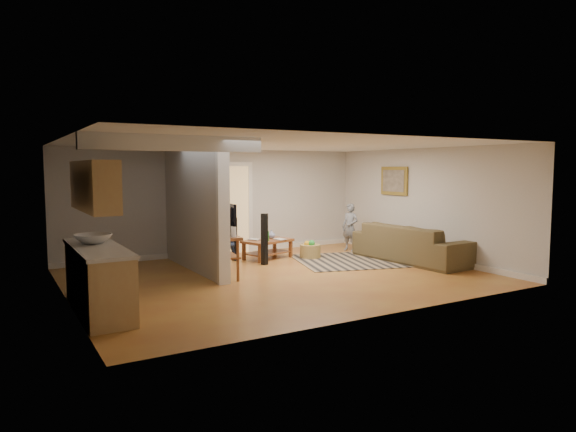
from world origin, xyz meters
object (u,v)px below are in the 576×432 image
Objects in this scene: toy_basket at (310,250)px; toddler at (229,260)px; sofa at (412,261)px; child at (350,251)px; speaker_right at (234,239)px; tv_console at (222,238)px; coffee_table at (268,244)px; speaker_left at (264,239)px.

toddler is (-1.73, 0.65, -0.17)m from toy_basket.
child is (-0.30, 1.86, 0.00)m from sofa.
child reaches higher than toy_basket.
speaker_right reaches higher than sofa.
tv_console reaches higher than toddler.
sofa is 4.06m from toddler.
coffee_table is at bearing -170.53° from toddler.
speaker_left is (-3.01, 1.28, 0.55)m from sofa.
speaker_right reaches higher than toddler.
sofa is 3.31m from speaker_left.
speaker_left reaches higher than sofa.
speaker_right is 0.49m from toddler.
coffee_table is at bearing 50.47° from sofa.
speaker_right is 1.19× the size of toddler.
sofa is 3.24m from coffee_table.
speaker_right reaches higher than toy_basket.
speaker_right is at bearing -115.67° from child.
speaker_left is at bearing -72.41° from speaker_right.
tv_console reaches higher than toy_basket.
speaker_left is 2.82m from child.
tv_console is 4.19m from child.
tv_console reaches higher than coffee_table.
toddler is (-0.86, 0.22, -0.34)m from coffee_table.
tv_console is at bearing -93.88° from child.
tv_console is at bearing -125.51° from speaker_right.
toddler is at bearing 159.45° from toy_basket.
speaker_right is at bearing 164.67° from coffee_table.
coffee_table is 1.06× the size of child.
toddler is at bearing -115.84° from child.
coffee_table is 0.95m from toddler.
speaker_left reaches higher than child.
sofa is 5.87× the size of toy_basket.
child is (1.42, 0.38, -0.17)m from toy_basket.
toddler is (0.78, 1.48, -0.73)m from tv_console.
coffee_table is 2.11m from tv_console.
sofa is at bearing -36.03° from speaker_right.
child is 1.48× the size of toddler.
sofa is at bearing 0.19° from tv_console.
coffee_table is 2.65× the size of toy_basket.
toy_basket is (1.28, 0.20, -0.37)m from speaker_left.
speaker_left reaches higher than toy_basket.
toddler is at bearing 55.14° from sofa.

